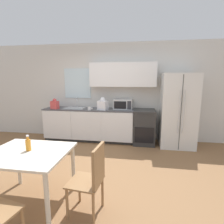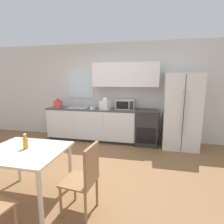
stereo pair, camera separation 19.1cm
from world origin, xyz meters
name	(u,v)px [view 1 (the left image)]	position (x,y,z in m)	size (l,w,h in m)	color
ground_plane	(91,170)	(0.00, 0.00, 0.00)	(12.00, 12.00, 0.00)	olive
wall_back	(110,89)	(0.05, 1.95, 1.43)	(12.00, 0.38, 2.70)	silver
kitchen_counter	(89,124)	(-0.50, 1.65, 0.46)	(2.51, 0.62, 0.91)	#333333
oven_range	(144,127)	(1.03, 1.63, 0.46)	(0.56, 0.65, 0.92)	#2D2D2D
refrigerator	(178,111)	(1.85, 1.58, 0.93)	(0.85, 0.76, 1.86)	silver
kitchen_sink	(75,108)	(-0.91, 1.66, 0.92)	(0.55, 0.43, 0.27)	#B7BABC
microwave	(123,104)	(0.44, 1.73, 1.04)	(0.50, 0.38, 0.27)	#B7BABC
coffee_mug	(90,108)	(-0.42, 1.44, 0.95)	(0.13, 0.09, 0.08)	white
grocery_bag_0	(103,104)	(-0.08, 1.53, 1.05)	(0.29, 0.26, 0.34)	white
grocery_bag_1	(55,104)	(-1.42, 1.47, 1.03)	(0.21, 0.19, 0.29)	#D14C4C
dining_table	(28,159)	(-0.57, -1.00, 0.65)	(1.06, 0.90, 0.76)	beige
dining_chair_side	(92,176)	(0.34, -1.07, 0.54)	(0.44, 0.44, 0.93)	#997047
drink_bottle	(28,145)	(-0.58, -0.96, 0.84)	(0.07, 0.07, 0.22)	orange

